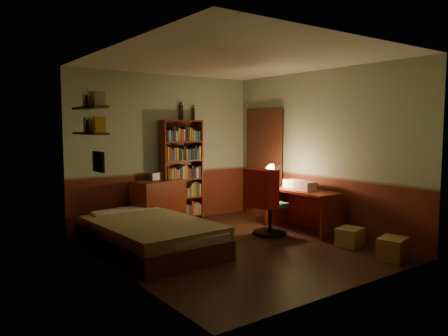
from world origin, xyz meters
TOP-DOWN VIEW (x-y plane):
  - floor at (0.00, 0.00)m, footprint 3.50×4.00m
  - ceiling at (0.00, 0.00)m, footprint 3.50×4.00m
  - wall_back at (0.00, 2.01)m, footprint 3.50×0.02m
  - wall_left at (-1.76, 0.00)m, footprint 0.02×4.00m
  - wall_right at (1.76, 0.00)m, footprint 0.02×4.00m
  - wall_front at (0.00, -2.01)m, footprint 3.50×0.02m
  - doorway at (1.72, 1.30)m, footprint 0.06×0.90m
  - door_trim at (1.69, 1.30)m, footprint 0.02×0.98m
  - bed at (-1.02, 0.65)m, footprint 1.25×2.33m
  - dresser at (-0.27, 1.76)m, footprint 0.97×0.64m
  - mini_stereo at (-0.24, 1.89)m, footprint 0.24×0.19m
  - bookshelf at (0.24, 1.85)m, footprint 0.78×0.25m
  - bottle_left at (0.31, 1.96)m, footprint 0.09×0.09m
  - bottle_right at (0.56, 1.96)m, footprint 0.08×0.08m
  - desk at (1.44, 0.07)m, footprint 0.58×1.29m
  - paper_stack at (1.58, 0.44)m, footprint 0.29×0.34m
  - desk_lamp at (1.36, 0.57)m, footprint 0.18×0.18m
  - office_chair at (0.88, 0.23)m, footprint 0.57×0.51m
  - red_jacket at (0.71, 0.02)m, footprint 0.35×0.53m
  - wall_shelf_lower at (-1.64, 1.10)m, footprint 0.20×0.90m
  - wall_shelf_upper at (-1.64, 1.10)m, footprint 0.20×0.90m
  - framed_picture at (-1.72, 0.60)m, footprint 0.04×0.32m
  - cardboard_box_a at (1.26, -1.67)m, footprint 0.44×0.39m
  - cardboard_box_b at (1.34, -0.95)m, footprint 0.43×0.38m

SIDE VIEW (x-z plane):
  - floor at x=0.00m, z-range -0.02..0.00m
  - cardboard_box_b at x=1.34m, z-range 0.00..0.26m
  - cardboard_box_a at x=1.26m, z-range 0.00..0.28m
  - desk at x=1.44m, z-range 0.00..0.68m
  - bed at x=-1.02m, z-range 0.00..0.69m
  - dresser at x=-0.27m, z-range 0.00..0.79m
  - office_chair at x=0.88m, z-range 0.00..1.05m
  - paper_stack at x=1.58m, z-range 0.68..0.79m
  - mini_stereo at x=-0.24m, z-range 0.79..0.91m
  - bookshelf at x=0.24m, z-range 0.00..1.81m
  - desk_lamp at x=1.36m, z-range 0.68..1.28m
  - doorway at x=1.72m, z-range 0.00..2.00m
  - door_trim at x=1.69m, z-range -0.04..2.04m
  - framed_picture at x=-1.72m, z-range 1.12..1.38m
  - wall_back at x=0.00m, z-range 0.00..2.60m
  - wall_left at x=-1.76m, z-range 0.00..2.60m
  - wall_right at x=1.76m, z-range 0.00..2.60m
  - wall_front at x=0.00m, z-range 0.00..2.60m
  - red_jacket at x=0.71m, z-range 1.05..1.63m
  - wall_shelf_lower at x=-1.64m, z-range 1.59..1.61m
  - bottle_right at x=0.56m, z-range 1.81..2.03m
  - bottle_left at x=0.31m, z-range 1.81..2.08m
  - wall_shelf_upper at x=-1.64m, z-range 1.94..1.96m
  - ceiling at x=0.00m, z-range 2.60..2.62m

